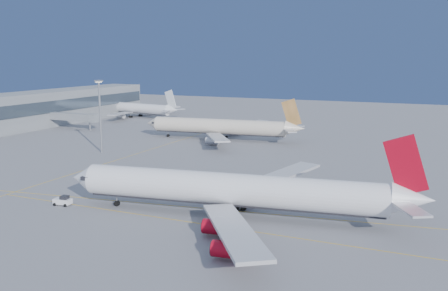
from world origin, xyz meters
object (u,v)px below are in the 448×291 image
light_mast (100,110)px  airliner_third (136,108)px  airliner_etihad (222,127)px  pushback_tug (63,201)px  airliner_virgin (237,190)px

light_mast → airliner_third: bearing=117.2°
airliner_etihad → pushback_tug: bearing=-93.5°
airliner_etihad → pushback_tug: 87.92m
light_mast → airliner_etihad: bearing=56.1°
airliner_third → pushback_tug: airliner_third is taller
pushback_tug → light_mast: light_mast is taller
airliner_virgin → pushback_tug: 36.79m
airliner_third → pushback_tug: 152.01m
airliner_third → pushback_tug: size_ratio=14.26×
airliner_third → pushback_tug: bearing=-52.2°
light_mast → airliner_virgin: bearing=-33.5°
airliner_third → light_mast: (43.03, -83.89, 9.12)m
pushback_tug → airliner_etihad: bearing=85.7°
airliner_etihad → light_mast: light_mast is taller
airliner_etihad → pushback_tug: airliner_etihad is taller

